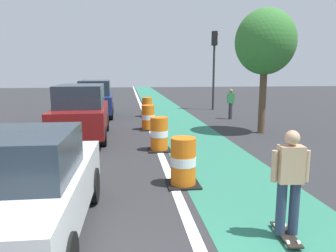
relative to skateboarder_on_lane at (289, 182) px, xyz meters
name	(u,v)px	position (x,y,z in m)	size (l,w,h in m)	color
bike_lane_strip	(182,127)	(0.12, 10.04, -0.91)	(2.50, 80.00, 0.01)	#2D755B
lane_divider_stripe	(150,127)	(-1.38, 10.04, -0.91)	(0.20, 80.00, 0.01)	silver
skateboarder_on_lane	(289,182)	(0.00, 0.00, 0.00)	(0.57, 0.82, 1.69)	black
parked_sedan_nearest	(21,187)	(-3.96, 0.47, -0.08)	(1.98, 4.13, 1.70)	silver
parked_suv_second	(81,111)	(-4.11, 8.02, 0.12)	(2.02, 4.65, 2.04)	maroon
parked_suv_third	(96,98)	(-4.15, 14.11, 0.12)	(2.04, 4.66, 2.04)	navy
traffic_barrel_front	(183,162)	(-1.16, 2.49, -0.38)	(0.73, 0.73, 1.09)	orange
traffic_barrel_mid	(159,134)	(-1.38, 5.73, -0.38)	(0.73, 0.73, 1.09)	orange
traffic_barrel_back	(148,118)	(-1.49, 9.50, -0.38)	(0.73, 0.73, 1.09)	orange
traffic_barrel_far	(147,107)	(-1.27, 13.64, -0.38)	(0.73, 0.73, 1.09)	orange
traffic_light_corner	(214,56)	(3.32, 16.47, 2.59)	(0.41, 0.32, 5.10)	#2D2D2D
pedestrian_crossing	(231,103)	(3.10, 12.14, -0.05)	(0.34, 0.20, 1.61)	#33333D
street_tree_sidewalk	(265,43)	(3.13, 8.19, 2.76)	(2.40, 2.40, 5.00)	brown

